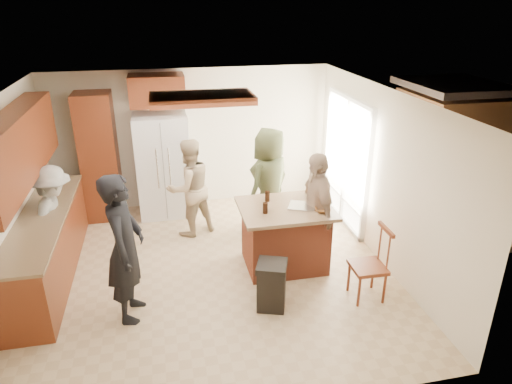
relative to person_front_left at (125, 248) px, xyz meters
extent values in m
plane|color=tan|center=(1.06, 0.73, -0.93)|extent=(5.00, 5.00, 0.00)
plane|color=white|center=(1.06, 0.73, 1.57)|extent=(5.00, 5.00, 0.00)
plane|color=beige|center=(1.06, 3.23, 0.32)|extent=(5.00, 0.00, 5.00)
plane|color=beige|center=(1.06, -1.77, 0.32)|extent=(5.00, 0.00, 5.00)
plane|color=beige|center=(-1.44, 0.73, 0.32)|extent=(0.00, 5.00, 5.00)
plane|color=beige|center=(3.56, 0.73, 0.32)|extent=(0.00, 5.00, 5.00)
cube|color=white|center=(3.54, 1.93, 0.12)|extent=(0.02, 1.60, 2.10)
cube|color=white|center=(3.52, 1.93, 0.12)|extent=(0.08, 1.72, 2.10)
cube|color=maroon|center=(1.06, 0.93, 1.51)|extent=(1.30, 0.70, 0.10)
cube|color=white|center=(1.06, 0.93, 1.45)|extent=(1.10, 0.50, 0.02)
cube|color=olive|center=(5.06, 1.93, -0.98)|extent=(3.00, 3.00, 0.10)
cube|color=#593319|center=(5.76, 2.53, 0.07)|extent=(1.40, 1.60, 2.00)
imported|color=black|center=(0.00, 0.00, 0.00)|extent=(0.58, 0.74, 1.85)
imported|color=tan|center=(0.89, 1.97, -0.12)|extent=(0.91, 0.76, 1.61)
imported|color=#373E24|center=(2.14, 1.71, -0.03)|extent=(1.04, 0.99, 1.79)
imported|color=tan|center=(2.57, 0.70, -0.08)|extent=(0.53, 1.00, 1.69)
imported|color=gray|center=(-1.02, 1.39, -0.17)|extent=(0.58, 1.03, 1.52)
cube|color=maroon|center=(-1.14, 1.13, -0.49)|extent=(0.60, 3.00, 0.88)
cube|color=#846B4C|center=(-1.14, 1.13, -0.03)|extent=(0.64, 3.00, 0.04)
cube|color=maroon|center=(-1.27, 1.13, 0.95)|extent=(0.35, 3.00, 0.85)
cube|color=maroon|center=(-0.54, 2.93, 0.17)|extent=(0.60, 0.60, 2.20)
cube|color=maroon|center=(0.51, 2.93, 1.27)|extent=(0.90, 0.60, 0.50)
cube|color=white|center=(0.51, 2.85, -0.03)|extent=(0.90, 0.72, 1.80)
cube|color=gray|center=(0.51, 2.49, -0.03)|extent=(0.01, 0.01, 1.71)
cylinder|color=silver|center=(0.41, 2.46, 0.06)|extent=(0.02, 0.02, 0.70)
cylinder|color=silver|center=(0.61, 2.46, 0.06)|extent=(0.02, 0.02, 0.70)
cube|color=brown|center=(2.13, 0.70, -0.49)|extent=(1.10, 0.85, 0.88)
cube|color=#84664C|center=(2.13, 0.70, -0.02)|extent=(1.28, 1.03, 0.05)
cube|color=silver|center=(2.38, 0.65, 0.01)|extent=(0.51, 0.46, 0.02)
imported|color=brown|center=(2.58, 0.45, 0.03)|extent=(0.25, 0.25, 0.05)
cylinder|color=black|center=(1.81, 0.57, 0.08)|extent=(0.07, 0.07, 0.15)
cylinder|color=black|center=(1.93, 0.95, 0.08)|extent=(0.07, 0.07, 0.15)
cylinder|color=black|center=(2.61, 0.99, 0.08)|extent=(0.07, 0.07, 0.15)
cube|color=black|center=(1.71, -0.22, -0.65)|extent=(0.43, 0.43, 0.55)
cube|color=black|center=(1.71, -0.22, -0.34)|extent=(0.46, 0.46, 0.08)
cube|color=maroon|center=(2.96, -0.28, -0.48)|extent=(0.43, 0.43, 0.05)
cylinder|color=maroon|center=(2.78, -0.45, -0.71)|extent=(0.04, 0.04, 0.44)
cylinder|color=maroon|center=(3.12, -0.45, -0.71)|extent=(0.04, 0.04, 0.44)
cylinder|color=maroon|center=(2.79, -0.11, -0.71)|extent=(0.04, 0.04, 0.44)
cylinder|color=maroon|center=(3.13, -0.11, -0.71)|extent=(0.04, 0.04, 0.44)
cube|color=maroon|center=(3.15, -0.28, 0.04)|extent=(0.05, 0.40, 0.05)
cylinder|color=maroon|center=(3.14, -0.40, -0.21)|extent=(0.02, 0.02, 0.50)
cylinder|color=maroon|center=(3.15, -0.16, -0.21)|extent=(0.02, 0.02, 0.50)
camera|label=1|loc=(0.53, -4.83, 2.69)|focal=32.00mm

